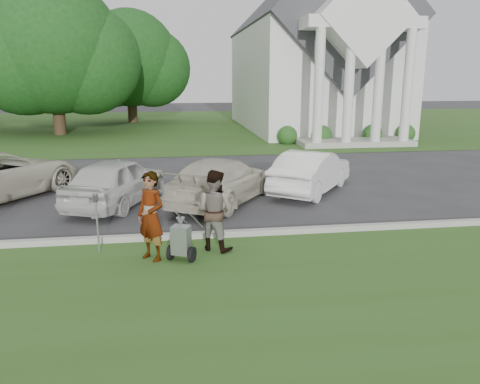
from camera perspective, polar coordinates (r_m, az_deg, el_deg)
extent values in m
plane|color=#333335|center=(10.33, -3.02, -6.59)|extent=(120.00, 120.00, 0.00)
cube|color=#33531C|center=(7.61, -0.84, -14.38)|extent=(80.00, 7.00, 0.01)
cube|color=#33531C|center=(36.84, -6.98, 8.09)|extent=(80.00, 30.00, 0.01)
cube|color=#9E9E93|center=(10.82, -3.29, -5.21)|extent=(80.00, 0.18, 0.15)
cube|color=white|center=(35.07, 8.27, 13.49)|extent=(9.00, 16.00, 7.00)
cube|color=#38383D|center=(35.23, 8.48, 19.19)|extent=(9.19, 17.00, 9.19)
cube|color=#9E9E93|center=(26.59, 13.63, 5.95)|extent=(6.20, 2.60, 0.30)
cylinder|color=white|center=(24.62, 9.57, 12.21)|extent=(0.50, 0.50, 6.00)
cylinder|color=white|center=(25.15, 13.13, 12.08)|extent=(0.50, 0.50, 6.00)
cylinder|color=white|center=(25.77, 16.52, 11.91)|extent=(0.50, 0.50, 6.00)
cylinder|color=white|center=(26.47, 19.73, 11.71)|extent=(0.50, 0.50, 6.00)
cube|color=white|center=(26.32, 14.60, 19.26)|extent=(6.20, 2.00, 0.60)
cube|color=white|center=(26.35, 14.64, 19.91)|extent=(5.09, 2.20, 5.09)
sphere|color=#1E4C19|center=(26.32, 5.79, 6.85)|extent=(1.10, 1.10, 1.10)
sphere|color=#1E4C19|center=(26.88, 9.96, 6.86)|extent=(1.10, 1.10, 1.10)
sphere|color=#1E4C19|center=(27.96, 15.86, 6.80)|extent=(1.10, 1.10, 1.10)
sphere|color=#1E4C19|center=(28.83, 19.52, 6.74)|extent=(1.10, 1.10, 1.10)
cylinder|color=#332316|center=(32.51, -21.26, 9.35)|extent=(0.76, 0.76, 3.20)
sphere|color=#164314|center=(32.50, -21.88, 16.22)|extent=(8.40, 8.40, 8.40)
sphere|color=#164314|center=(32.40, -18.26, 15.02)|extent=(6.89, 6.89, 6.89)
sphere|color=#164314|center=(32.59, -24.86, 14.82)|extent=(7.22, 7.22, 7.22)
sphere|color=#164314|center=(36.70, -26.81, 14.89)|extent=(7.54, 7.54, 7.54)
cylinder|color=#332316|center=(39.83, -13.02, 10.42)|extent=(0.76, 0.76, 3.00)
sphere|color=#164314|center=(39.80, -13.31, 15.58)|extent=(7.60, 7.60, 7.60)
sphere|color=#164314|center=(39.98, -10.69, 14.61)|extent=(6.23, 6.23, 6.23)
sphere|color=#164314|center=(39.64, -15.56, 14.64)|extent=(6.54, 6.54, 6.54)
cylinder|color=black|center=(9.63, -8.42, -7.29)|extent=(0.19, 0.32, 0.31)
cylinder|color=black|center=(9.46, -5.85, -7.60)|extent=(0.19, 0.32, 0.31)
cylinder|color=#2D2D33|center=(9.54, -7.14, -7.45)|extent=(0.49, 0.24, 0.04)
cube|color=#95979D|center=(9.44, -7.20, -5.82)|extent=(0.43, 0.40, 0.57)
cone|color=#95979D|center=(9.32, -7.27, -3.61)|extent=(0.23, 0.23, 0.17)
cylinder|color=#2D2D33|center=(9.30, -7.28, -3.12)|extent=(0.04, 0.04, 0.06)
cylinder|color=#95979D|center=(9.85, -6.92, -3.38)|extent=(0.34, 0.72, 0.55)
cylinder|color=#95979D|center=(9.75, -5.32, -3.53)|extent=(0.34, 0.72, 0.55)
cylinder|color=#95979D|center=(10.07, -5.38, -1.41)|extent=(0.32, 0.16, 0.03)
imported|color=#999999|center=(9.45, -10.82, -3.02)|extent=(0.77, 0.77, 1.80)
imported|color=#999999|center=(9.87, -3.16, -2.30)|extent=(1.06, 1.02, 1.73)
cylinder|color=#95979D|center=(10.21, -16.97, -4.15)|extent=(0.04, 0.04, 1.11)
cube|color=#2D2D33|center=(10.04, -17.22, -0.71)|extent=(0.09, 0.07, 0.17)
cylinder|color=#95979D|center=(10.02, -17.25, -0.25)|extent=(0.08, 0.08, 0.03)
imported|color=silver|center=(13.91, -14.78, 1.30)|extent=(3.04, 4.41, 1.40)
imported|color=beige|center=(13.71, -2.31, 1.41)|extent=(3.94, 4.85, 1.32)
imported|color=white|center=(15.17, 8.68, 2.51)|extent=(3.55, 4.11, 1.34)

